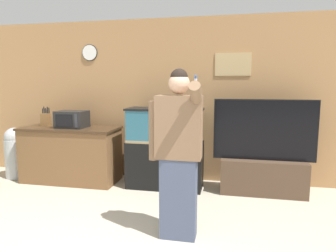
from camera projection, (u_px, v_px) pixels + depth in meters
name	position (u px, v px, depth m)	size (l,w,h in m)	color
wall_back_paneled	(168.00, 100.00, 4.89)	(10.00, 0.08, 2.60)	#A87A4C
counter_island	(71.00, 154.00, 4.83)	(1.55, 0.67, 0.88)	brown
microwave	(72.00, 119.00, 4.71)	(0.45, 0.35, 0.26)	black
knife_block	(45.00, 119.00, 4.89)	(0.13, 0.10, 0.32)	brown
aquarium_on_stand	(165.00, 148.00, 4.52)	(1.13, 0.48, 1.21)	black
tv_on_stand	(263.00, 166.00, 4.27)	(1.42, 0.40, 1.35)	#4C3828
person_standing	(178.00, 152.00, 2.98)	(0.54, 0.41, 1.71)	#424C66
trash_bin	(15.00, 152.00, 5.02)	(0.34, 0.34, 0.85)	#B7B7BC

